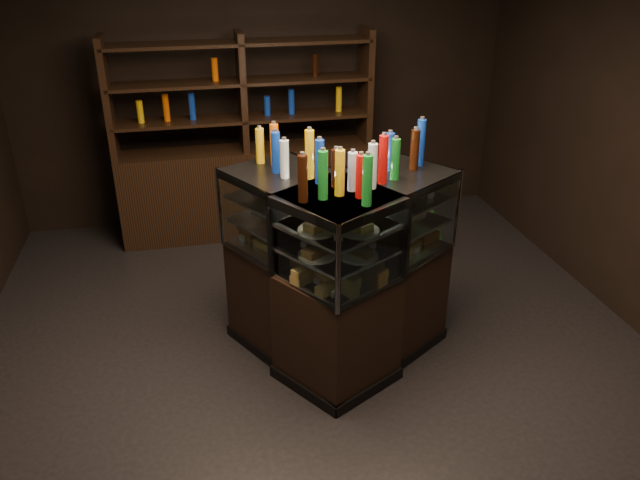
# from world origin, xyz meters

# --- Properties ---
(ground) EXTENTS (5.00, 5.00, 0.00)m
(ground) POSITION_xyz_m (0.00, 0.00, 0.00)
(ground) COLOR black
(ground) RESTS_ON ground
(room_shell) EXTENTS (5.02, 5.02, 3.01)m
(room_shell) POSITION_xyz_m (0.00, 0.00, 1.94)
(room_shell) COLOR black
(room_shell) RESTS_ON ground
(display_case) EXTENTS (1.64, 1.40, 1.37)m
(display_case) POSITION_xyz_m (0.14, -0.22, 0.46)
(display_case) COLOR black
(display_case) RESTS_ON ground
(food_display) EXTENTS (1.27, 1.09, 0.42)m
(food_display) POSITION_xyz_m (0.14, -0.23, 1.03)
(food_display) COLOR #B28740
(food_display) RESTS_ON display_case
(bottles_top) EXTENTS (1.10, 0.95, 0.30)m
(bottles_top) POSITION_xyz_m (0.14, -0.22, 1.50)
(bottles_top) COLOR black
(bottles_top) RESTS_ON display_case
(potted_conifer) EXTENTS (0.34, 0.34, 0.72)m
(potted_conifer) POSITION_xyz_m (1.31, 1.09, 0.41)
(potted_conifer) COLOR black
(potted_conifer) RESTS_ON ground
(back_shelving) EXTENTS (2.49, 0.46, 2.00)m
(back_shelving) POSITION_xyz_m (-0.26, 2.05, 0.61)
(back_shelving) COLOR black
(back_shelving) RESTS_ON ground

